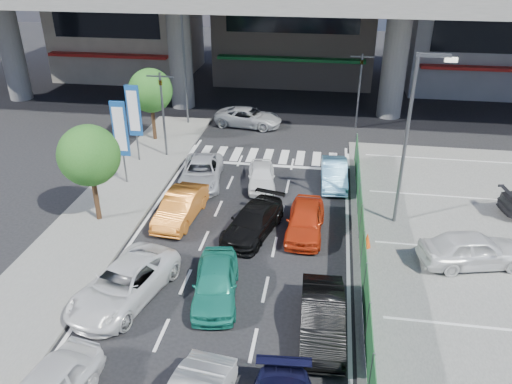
% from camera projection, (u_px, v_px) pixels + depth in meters
% --- Properties ---
extents(ground, '(120.00, 120.00, 0.00)m').
position_uv_depth(ground, '(225.00, 286.00, 19.57)').
color(ground, black).
rests_on(ground, ground).
extents(parking_lot, '(12.00, 28.00, 0.06)m').
position_uv_depth(parking_lot, '(506.00, 280.00, 19.83)').
color(parking_lot, '#5A5A57').
rests_on(parking_lot, ground).
extents(sidewalk_left, '(4.00, 30.00, 0.12)m').
position_uv_depth(sidewalk_left, '(100.00, 219.00, 23.99)').
color(sidewalk_left, '#5A5A57').
rests_on(sidewalk_left, ground).
extents(fence_run, '(0.16, 22.00, 1.80)m').
position_uv_depth(fence_run, '(364.00, 264.00, 19.32)').
color(fence_run, '#1F5C2D').
rests_on(fence_run, ground).
extents(building_west, '(12.00, 10.90, 13.00)m').
position_uv_depth(building_west, '(126.00, 3.00, 46.79)').
color(building_west, gray).
rests_on(building_west, ground).
extents(building_east, '(12.00, 10.90, 12.00)m').
position_uv_depth(building_east, '(482.00, 16.00, 42.72)').
color(building_east, gray).
rests_on(building_east, ground).
extents(traffic_light_left, '(1.60, 1.24, 5.20)m').
position_uv_depth(traffic_light_left, '(161.00, 94.00, 29.12)').
color(traffic_light_left, '#595B60').
rests_on(traffic_light_left, ground).
extents(traffic_light_right, '(1.60, 1.24, 5.20)m').
position_uv_depth(traffic_light_right, '(361.00, 73.00, 33.69)').
color(traffic_light_right, '#595B60').
rests_on(traffic_light_right, ground).
extents(street_lamp_right, '(1.65, 0.22, 8.00)m').
position_uv_depth(street_lamp_right, '(412.00, 128.00, 21.68)').
color(street_lamp_right, '#595B60').
rests_on(street_lamp_right, ground).
extents(street_lamp_left, '(1.65, 0.22, 8.00)m').
position_uv_depth(street_lamp_left, '(187.00, 58.00, 34.02)').
color(street_lamp_left, '#595B60').
rests_on(street_lamp_left, ground).
extents(signboard_near, '(0.80, 0.14, 4.70)m').
position_uv_depth(signboard_near, '(120.00, 131.00, 26.14)').
color(signboard_near, '#595B60').
rests_on(signboard_near, ground).
extents(signboard_far, '(0.80, 0.14, 4.70)m').
position_uv_depth(signboard_far, '(134.00, 113.00, 28.83)').
color(signboard_far, '#595B60').
rests_on(signboard_far, ground).
extents(tree_near, '(2.80, 2.80, 4.80)m').
position_uv_depth(tree_near, '(89.00, 156.00, 22.46)').
color(tree_near, '#382314').
rests_on(tree_near, ground).
extents(tree_far, '(2.80, 2.80, 4.80)m').
position_uv_depth(tree_far, '(151.00, 91.00, 31.78)').
color(tree_far, '#382314').
rests_on(tree_far, ground).
extents(sedan_white_mid_left, '(3.46, 5.38, 1.38)m').
position_uv_depth(sedan_white_mid_left, '(124.00, 284.00, 18.56)').
color(sedan_white_mid_left, white).
rests_on(sedan_white_mid_left, ground).
extents(taxi_teal_mid, '(2.21, 4.25, 1.38)m').
position_uv_depth(taxi_teal_mid, '(216.00, 282.00, 18.64)').
color(taxi_teal_mid, '#1D8973').
rests_on(taxi_teal_mid, ground).
extents(hatch_black_mid_right, '(1.64, 4.25, 1.38)m').
position_uv_depth(hatch_black_mid_right, '(322.00, 318.00, 16.91)').
color(hatch_black_mid_right, black).
rests_on(hatch_black_mid_right, ground).
extents(taxi_orange_left, '(1.84, 4.30, 1.38)m').
position_uv_depth(taxi_orange_left, '(181.00, 207.00, 23.81)').
color(taxi_orange_left, orange).
rests_on(taxi_orange_left, ground).
extents(sedan_black_mid, '(2.84, 4.68, 1.27)m').
position_uv_depth(sedan_black_mid, '(253.00, 221.00, 22.70)').
color(sedan_black_mid, black).
rests_on(sedan_black_mid, ground).
extents(taxi_orange_right, '(1.73, 4.09, 1.38)m').
position_uv_depth(taxi_orange_right, '(305.00, 220.00, 22.69)').
color(taxi_orange_right, red).
rests_on(taxi_orange_right, ground).
extents(wagon_silver_front_left, '(2.75, 4.88, 1.29)m').
position_uv_depth(wagon_silver_front_left, '(201.00, 173.00, 27.33)').
color(wagon_silver_front_left, silver).
rests_on(wagon_silver_front_left, ground).
extents(sedan_white_front_mid, '(1.95, 3.74, 1.22)m').
position_uv_depth(sedan_white_front_mid, '(261.00, 176.00, 27.03)').
color(sedan_white_front_mid, white).
rests_on(sedan_white_front_mid, ground).
extents(kei_truck_front_right, '(1.54, 3.94, 1.28)m').
position_uv_depth(kei_truck_front_right, '(334.00, 174.00, 27.21)').
color(kei_truck_front_right, '#62A5D2').
rests_on(kei_truck_front_right, ground).
extents(crossing_wagon_silver, '(4.96, 2.78, 1.31)m').
position_uv_depth(crossing_wagon_silver, '(248.00, 117.00, 35.55)').
color(crossing_wagon_silver, '#B4B7BC').
rests_on(crossing_wagon_silver, ground).
extents(parked_sedan_white, '(4.62, 2.69, 1.48)m').
position_uv_depth(parked_sedan_white, '(473.00, 249.00, 20.40)').
color(parked_sedan_white, silver).
rests_on(parked_sedan_white, parking_lot).
extents(traffic_cone, '(0.44, 0.44, 0.69)m').
position_uv_depth(traffic_cone, '(367.00, 240.00, 21.73)').
color(traffic_cone, '#EC470D').
rests_on(traffic_cone, parking_lot).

